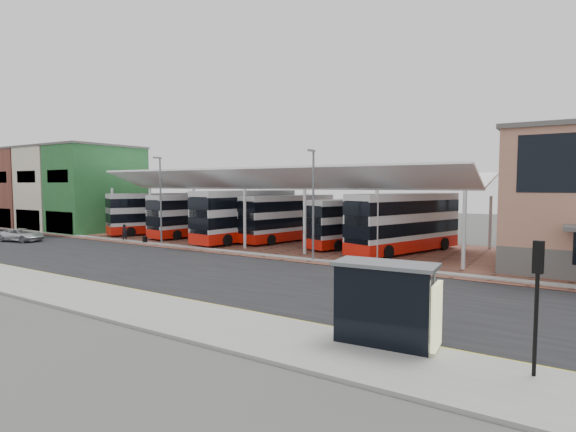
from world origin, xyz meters
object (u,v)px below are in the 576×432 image
Objects in this scene: bus_1 at (197,215)px; bus_shelter at (392,296)px; bus_5 at (404,223)px; traffic_signal_west at (537,286)px; pedestrian at (125,233)px; bus_2 at (246,216)px; bus_0 at (159,214)px; silver_car at (21,235)px; bus_4 at (354,223)px; bus_3 at (288,218)px.

bus_shelter is at bearing -27.09° from bus_1.
bus_1 is 22.48m from bus_5.
pedestrian is at bearing 171.58° from traffic_signal_west.
bus_5 is (15.38, 1.07, -0.07)m from bus_2.
pedestrian is (-25.30, -7.50, -1.55)m from bus_5.
bus_0 reaches higher than silver_car.
bus_0 is 2.45× the size of silver_car.
bus_5 is (22.47, 0.47, 0.17)m from bus_1.
silver_car is at bearing -136.40° from bus_4.
bus_0 is at bearing -159.60° from bus_3.
traffic_signal_west is at bearing -3.63° from bus_0.
bus_2 is 15.42m from bus_5.
traffic_signal_west is (36.01, -13.96, 1.83)m from pedestrian.
bus_0 is 13.54m from silver_car.
bus_1 is 3.08× the size of bus_shelter.
bus_shelter is at bearing -103.33° from pedestrian.
bus_shelter is 0.93× the size of traffic_signal_west.
silver_car is (-29.14, -13.94, -1.50)m from bus_4.
bus_0 is at bearing 144.74° from bus_shelter.
silver_car is 45.67m from traffic_signal_west.
bus_3 is at bearing -163.17° from bus_4.
bus_2 is 1.03× the size of bus_5.
traffic_signal_west is (33.18, -20.99, 0.45)m from bus_1.
traffic_signal_west is at bearing -100.85° from pedestrian.
bus_0 is 5.33m from bus_1.
bus_shelter is at bearing -38.44° from bus_3.
silver_car is at bearing -124.51° from bus_1.
bus_0 is at bearing -166.44° from bus_1.
bus_0 is at bearing -159.40° from bus_5.
bus_1 is 7.70m from pedestrian.
bus_4 is (7.07, -0.15, -0.13)m from bus_3.
bus_4 reaches higher than bus_shelter.
bus_2 is 33.12m from traffic_signal_west.
silver_car is at bearing -135.03° from bus_3.
bus_3 is at bearing 124.80° from bus_shelter.
bus_3 reaches higher than bus_shelter.
bus_5 is at bearing 6.25° from bus_3.
silver_car is at bearing 163.62° from bus_shelter.
bus_0 is 27.80m from bus_5.
bus_2 is at bearing 4.02° from bus_1.
bus_1 is at bearing -157.97° from bus_3.
bus_2 is 11.94m from pedestrian.
bus_2 reaches higher than bus_0.
bus_1 is 0.91× the size of bus_2.
bus_5 reaches higher than silver_car.
bus_4 is (22.84, 2.06, -0.17)m from bus_0.
bus_2 is 22.15m from silver_car.
bus_shelter is (34.28, -20.53, -0.44)m from bus_0.
bus_1 is 10.61m from bus_3.
bus_3 is 16.00m from pedestrian.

